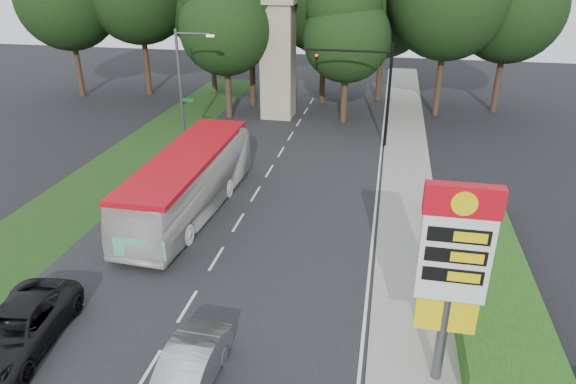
% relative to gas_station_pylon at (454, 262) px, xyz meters
% --- Properties ---
extents(ground, '(120.00, 120.00, 0.00)m').
position_rel_gas_station_pylon_xyz_m(ground, '(-9.20, -1.99, -4.45)').
color(ground, black).
rests_on(ground, ground).
extents(road_surface, '(14.00, 80.00, 0.02)m').
position_rel_gas_station_pylon_xyz_m(road_surface, '(-9.20, 10.01, -4.44)').
color(road_surface, black).
rests_on(road_surface, ground).
extents(sidewalk_right, '(3.00, 80.00, 0.12)m').
position_rel_gas_station_pylon_xyz_m(sidewalk_right, '(-0.70, 10.01, -4.39)').
color(sidewalk_right, gray).
rests_on(sidewalk_right, ground).
extents(grass_verge_left, '(5.00, 50.00, 0.02)m').
position_rel_gas_station_pylon_xyz_m(grass_verge_left, '(-18.70, 16.01, -4.44)').
color(grass_verge_left, '#193814').
rests_on(grass_verge_left, ground).
extents(hedge, '(3.00, 14.00, 1.20)m').
position_rel_gas_station_pylon_xyz_m(hedge, '(2.30, 6.01, -3.85)').
color(hedge, '#214612').
rests_on(hedge, ground).
extents(gas_station_pylon, '(2.10, 0.45, 6.85)m').
position_rel_gas_station_pylon_xyz_m(gas_station_pylon, '(0.00, 0.00, 0.00)').
color(gas_station_pylon, '#59595E').
rests_on(gas_station_pylon, ground).
extents(traffic_signal_mast, '(6.10, 0.35, 7.20)m').
position_rel_gas_station_pylon_xyz_m(traffic_signal_mast, '(-3.52, 22.00, 0.22)').
color(traffic_signal_mast, black).
rests_on(traffic_signal_mast, ground).
extents(streetlight_signs, '(2.75, 0.98, 8.00)m').
position_rel_gas_station_pylon_xyz_m(streetlight_signs, '(-16.19, 20.01, -0.01)').
color(streetlight_signs, '#59595E').
rests_on(streetlight_signs, ground).
extents(monument, '(3.00, 3.00, 10.05)m').
position_rel_gas_station_pylon_xyz_m(monument, '(-11.20, 28.01, 0.66)').
color(monument, gray).
rests_on(monument, ground).
extents(tree_monument_left, '(7.28, 7.28, 14.30)m').
position_rel_gas_station_pylon_xyz_m(tree_monument_left, '(-15.20, 27.01, 4.23)').
color(tree_monument_left, '#2D2116').
rests_on(tree_monument_left, ground).
extents(tree_monument_right, '(6.72, 6.72, 13.20)m').
position_rel_gas_station_pylon_xyz_m(tree_monument_right, '(-5.70, 27.51, 3.56)').
color(tree_monument_right, '#2D2116').
rests_on(tree_monument_right, ground).
extents(transit_bus, '(3.41, 12.01, 3.31)m').
position_rel_gas_station_pylon_xyz_m(transit_bus, '(-11.97, 9.68, -2.79)').
color(transit_bus, silver).
rests_on(transit_bus, ground).
extents(sedan_silver, '(1.67, 4.42, 1.44)m').
position_rel_gas_station_pylon_xyz_m(sedan_silver, '(-7.61, -1.96, -3.73)').
color(sedan_silver, '#96979D').
rests_on(sedan_silver, ground).
extents(suv_charcoal, '(3.07, 5.70, 1.52)m').
position_rel_gas_station_pylon_xyz_m(suv_charcoal, '(-14.06, -1.25, -3.69)').
color(suv_charcoal, black).
rests_on(suv_charcoal, ground).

